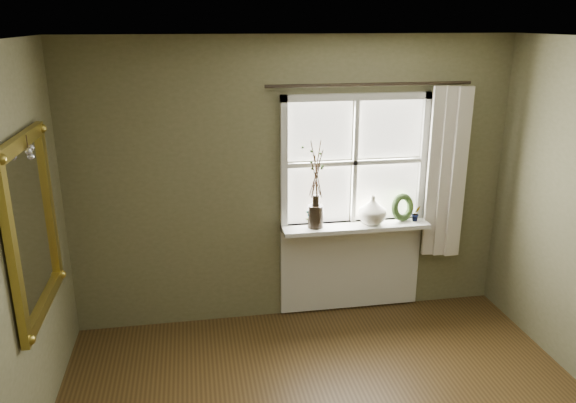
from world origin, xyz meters
The scene contains 13 objects.
ceiling centered at (0.00, 0.00, 2.60)m, with size 4.50×4.50×0.00m, color silver.
wall_back centered at (0.00, 2.30, 1.30)m, with size 4.00×0.10×2.60m, color #666343.
window_frame centered at (0.55, 2.23, 1.48)m, with size 1.36×0.06×1.24m.
window_sill centered at (0.55, 2.12, 0.90)m, with size 1.36×0.26×0.04m, color silver.
window_apron centered at (0.55, 2.23, 0.46)m, with size 1.36×0.04×0.88m, color silver.
dark_jug centered at (0.17, 2.12, 1.02)m, with size 0.14×0.14×0.21m, color black.
cream_vase centered at (0.70, 2.12, 1.05)m, with size 0.26×0.26×0.27m, color silver.
wreath centered at (1.01, 2.16, 1.02)m, with size 0.26×0.26×0.06m, color #2B401C.
potted_plant_left centered at (0.12, 2.12, 1.01)m, with size 0.09×0.06×0.17m, color #2B401C.
potted_plant_right centered at (1.13, 2.12, 0.99)m, with size 0.08×0.07×0.15m, color #2B401C.
curtain centered at (1.39, 2.13, 1.37)m, with size 0.36×0.12×1.59m, color beige.
curtain_rod centered at (0.65, 2.17, 2.18)m, with size 0.03×0.03×1.84m, color black.
gilt_mirror centered at (-1.96, 1.19, 1.41)m, with size 0.10×1.03×1.23m.
Camera 1 is at (-0.90, -2.53, 2.71)m, focal length 35.00 mm.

